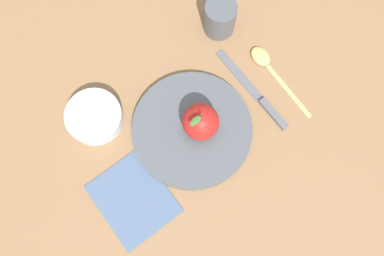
{
  "coord_description": "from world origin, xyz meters",
  "views": [
    {
      "loc": [
        0.15,
        0.11,
        0.74
      ],
      "look_at": [
        0.01,
        -0.02,
        0.02
      ],
      "focal_mm": 35.77,
      "sensor_mm": 36.0,
      "label": 1
    }
  ],
  "objects": [
    {
      "name": "apple",
      "position": [
        0.0,
        -0.01,
        0.05
      ],
      "size": [
        0.07,
        0.07,
        0.08
      ],
      "color": "#B21E19",
      "rests_on": "dinner_plate"
    },
    {
      "name": "ground_plane",
      "position": [
        0.0,
        0.0,
        0.0
      ],
      "size": [
        2.4,
        2.4,
        0.0
      ],
      "primitive_type": "plane",
      "color": "olive"
    },
    {
      "name": "knife",
      "position": [
        -0.13,
        0.02,
        0.0
      ],
      "size": [
        0.05,
        0.21,
        0.01
      ],
      "color": "#59595E",
      "rests_on": "ground_plane"
    },
    {
      "name": "spoon",
      "position": [
        -0.2,
        -0.01,
        0.01
      ],
      "size": [
        0.05,
        0.19,
        0.01
      ],
      "color": "#D8B766",
      "rests_on": "ground_plane"
    },
    {
      "name": "linen_napkin",
      "position": [
        0.19,
        -0.01,
        0.0
      ],
      "size": [
        0.15,
        0.17,
        0.0
      ],
      "primitive_type": "cube",
      "rotation": [
        0.0,
        0.0,
        2.99
      ],
      "color": "slate",
      "rests_on": "ground_plane"
    },
    {
      "name": "cup",
      "position": [
        -0.19,
        -0.14,
        0.04
      ],
      "size": [
        0.07,
        0.07,
        0.08
      ],
      "color": "#4C5156",
      "rests_on": "ground_plane"
    },
    {
      "name": "side_bowl",
      "position": [
        0.13,
        -0.18,
        0.02
      ],
      "size": [
        0.11,
        0.11,
        0.03
      ],
      "color": "silver",
      "rests_on": "ground_plane"
    },
    {
      "name": "dinner_plate",
      "position": [
        0.01,
        -0.02,
        0.01
      ],
      "size": [
        0.24,
        0.24,
        0.02
      ],
      "color": "#4C5156",
      "rests_on": "ground_plane"
    }
  ]
}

